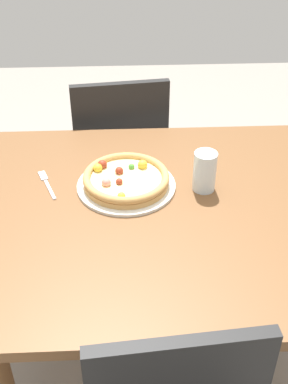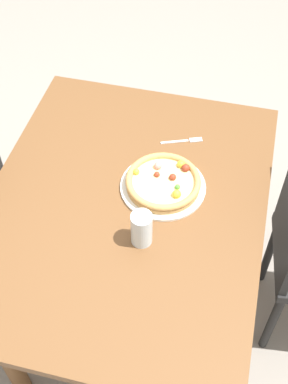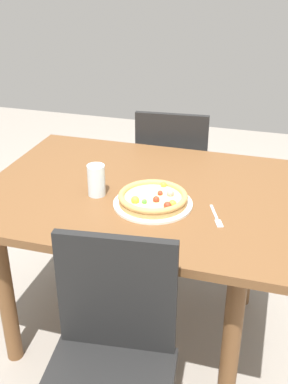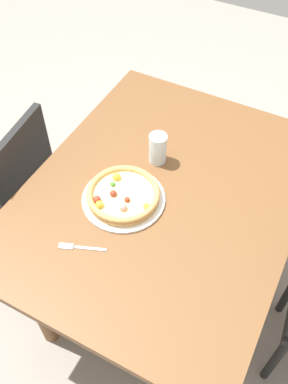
# 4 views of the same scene
# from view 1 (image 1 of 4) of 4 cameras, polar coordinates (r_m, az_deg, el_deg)

# --- Properties ---
(ground_plane) EXTENTS (6.00, 6.00, 0.00)m
(ground_plane) POSITION_cam_1_polar(r_m,az_deg,el_deg) (2.04, 1.65, -18.80)
(ground_plane) COLOR gray
(dining_table) EXTENTS (1.26, 0.98, 0.75)m
(dining_table) POSITION_cam_1_polar(r_m,az_deg,el_deg) (1.56, 2.05, -5.11)
(dining_table) COLOR brown
(dining_table) RESTS_ON ground
(chair_far) EXTENTS (0.44, 0.44, 0.90)m
(chair_far) POSITION_cam_1_polar(r_m,az_deg,el_deg) (2.22, -2.86, 4.04)
(chair_far) COLOR black
(chair_far) RESTS_ON ground
(plate) EXTENTS (0.31, 0.31, 0.01)m
(plate) POSITION_cam_1_polar(r_m,az_deg,el_deg) (1.58, -2.03, 0.73)
(plate) COLOR silver
(plate) RESTS_ON dining_table
(pizza) EXTENTS (0.27, 0.27, 0.05)m
(pizza) POSITION_cam_1_polar(r_m,az_deg,el_deg) (1.56, -2.10, 1.52)
(pizza) COLOR tan
(pizza) RESTS_ON plate
(fork) EXTENTS (0.07, 0.16, 0.00)m
(fork) POSITION_cam_1_polar(r_m,az_deg,el_deg) (1.63, -11.04, 1.08)
(fork) COLOR silver
(fork) RESTS_ON dining_table
(drinking_glass) EXTENTS (0.07, 0.07, 0.13)m
(drinking_glass) POSITION_cam_1_polar(r_m,az_deg,el_deg) (1.55, 6.91, 2.35)
(drinking_glass) COLOR silver
(drinking_glass) RESTS_ON dining_table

